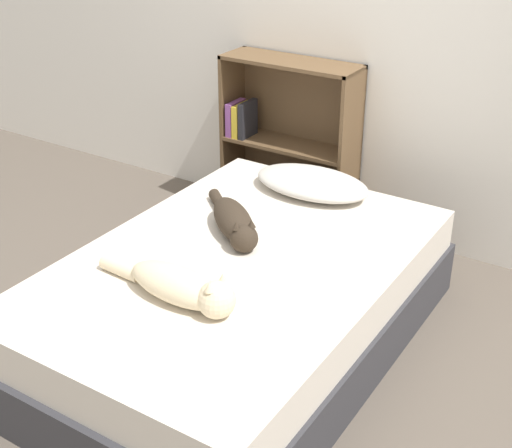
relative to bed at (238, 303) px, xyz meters
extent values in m
plane|color=brown|center=(0.00, 0.00, -0.22)|extent=(8.00, 8.00, 0.00)
cube|color=white|center=(0.00, 1.33, 1.03)|extent=(8.00, 0.06, 2.50)
cube|color=#333338|center=(0.00, 0.00, -0.09)|extent=(1.27, 1.90, 0.25)
cube|color=beige|center=(0.00, 0.00, 0.13)|extent=(1.23, 1.84, 0.19)
ellipsoid|color=beige|center=(-0.06, 0.74, 0.27)|extent=(0.59, 0.35, 0.10)
ellipsoid|color=beige|center=(-0.02, -0.37, 0.29)|extent=(0.45, 0.20, 0.13)
sphere|color=beige|center=(0.17, -0.38, 0.29)|extent=(0.14, 0.14, 0.14)
cone|color=beige|center=(0.17, -0.35, 0.37)|extent=(0.04, 0.04, 0.03)
cone|color=beige|center=(0.17, -0.42, 0.37)|extent=(0.04, 0.04, 0.03)
cylinder|color=beige|center=(-0.31, -0.36, 0.25)|extent=(0.20, 0.07, 0.06)
ellipsoid|color=#33281E|center=(-0.14, 0.18, 0.29)|extent=(0.41, 0.38, 0.13)
sphere|color=#33281E|center=(-0.01, 0.07, 0.28)|extent=(0.12, 0.12, 0.12)
cone|color=#33281E|center=(0.01, 0.09, 0.35)|extent=(0.04, 0.04, 0.03)
cone|color=#33281E|center=(-0.03, 0.04, 0.35)|extent=(0.04, 0.04, 0.03)
cylinder|color=#33281E|center=(-0.35, 0.36, 0.25)|extent=(0.17, 0.16, 0.05)
cube|color=brown|center=(-0.81, 1.16, 0.26)|extent=(0.02, 0.26, 0.96)
cube|color=brown|center=(-0.05, 1.16, 0.26)|extent=(0.02, 0.26, 0.96)
cube|color=brown|center=(-0.43, 1.16, -0.21)|extent=(0.78, 0.26, 0.02)
cube|color=brown|center=(-0.43, 1.16, 0.73)|extent=(0.78, 0.26, 0.02)
cube|color=brown|center=(-0.43, 1.16, 0.26)|extent=(0.74, 0.26, 0.02)
cube|color=brown|center=(-0.43, 1.28, 0.26)|extent=(0.78, 0.02, 0.96)
cube|color=#8C4C99|center=(-0.76, 1.12, 0.37)|extent=(0.04, 0.16, 0.19)
cube|color=gold|center=(-0.72, 1.12, 0.37)|extent=(0.04, 0.16, 0.19)
cube|color=#232328|center=(-0.68, 1.12, 0.38)|extent=(0.03, 0.16, 0.21)
camera|label=1|loc=(1.44, -2.11, 1.71)|focal=50.00mm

